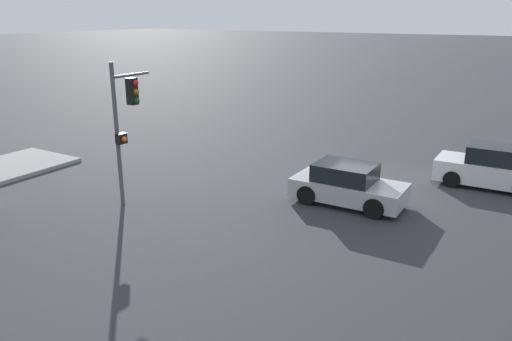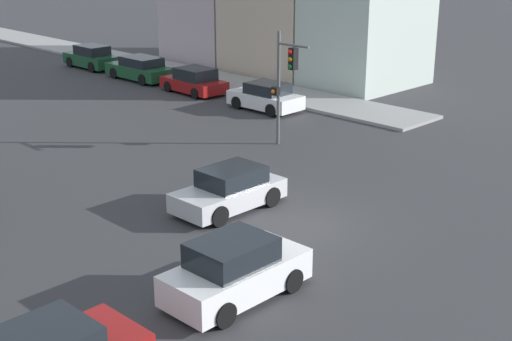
{
  "view_description": "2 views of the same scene",
  "coord_description": "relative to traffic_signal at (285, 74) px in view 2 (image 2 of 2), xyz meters",
  "views": [
    {
      "loc": [
        -6.16,
        18.0,
        6.33
      ],
      "look_at": [
        1.37,
        5.61,
        1.75
      ],
      "focal_mm": 35.0,
      "sensor_mm": 36.0,
      "label": 1
    },
    {
      "loc": [
        -15.4,
        -13.74,
        8.84
      ],
      "look_at": [
        0.88,
        2.55,
        1.02
      ],
      "focal_mm": 50.0,
      "sensor_mm": 36.0,
      "label": 2
    }
  ],
  "objects": [
    {
      "name": "ground_plane",
      "position": [
        -6.18,
        -6.15,
        -3.12
      ],
      "size": [
        300.0,
        300.0,
        0.0
      ],
      "primitive_type": "plane",
      "color": "#333335"
    },
    {
      "name": "sidewalk_strip",
      "position": [
        7.2,
        27.62,
        -3.04
      ],
      "size": [
        3.49,
        60.0,
        0.16
      ],
      "color": "gray",
      "rests_on": "ground_plane"
    },
    {
      "name": "traffic_signal",
      "position": [
        0.0,
        0.0,
        0.0
      ],
      "size": [
        0.55,
        1.82,
        4.86
      ],
      "rotation": [
        0.0,
        0.0,
        3.13
      ],
      "color": "#515456",
      "rests_on": "ground_plane"
    },
    {
      "name": "crossing_car_1",
      "position": [
        -10.61,
        -8.19,
        -2.38
      ],
      "size": [
        3.88,
        1.88,
        1.61
      ],
      "rotation": [
        0.0,
        0.0,
        0.01
      ],
      "color": "silver",
      "rests_on": "ground_plane"
    },
    {
      "name": "crossing_car_2",
      "position": [
        -6.6,
        -3.68,
        -2.45
      ],
      "size": [
        3.86,
        1.87,
        1.42
      ],
      "rotation": [
        0.0,
        0.0,
        3.15
      ],
      "color": "#B7B7BC",
      "rests_on": "ground_plane"
    },
    {
      "name": "parked_car_0",
      "position": [
        4.06,
        5.04,
        -2.45
      ],
      "size": [
        2.0,
        3.92,
        1.43
      ],
      "rotation": [
        0.0,
        0.0,
        1.6
      ],
      "color": "silver",
      "rests_on": "ground_plane"
    },
    {
      "name": "parked_car_1",
      "position": [
        4.06,
        10.69,
        -2.46
      ],
      "size": [
        2.09,
        4.08,
        1.44
      ],
      "rotation": [
        0.0,
        0.0,
        1.54
      ],
      "color": "maroon",
      "rests_on": "ground_plane"
    },
    {
      "name": "parked_car_2",
      "position": [
        4.12,
        15.88,
        -2.43
      ],
      "size": [
        2.05,
        4.78,
        1.44
      ],
      "rotation": [
        0.0,
        0.0,
        1.57
      ],
      "color": "#194728",
      "rests_on": "ground_plane"
    },
    {
      "name": "parked_car_3",
      "position": [
        4.14,
        21.37,
        -2.4
      ],
      "size": [
        1.87,
        4.28,
        1.54
      ],
      "rotation": [
        0.0,
        0.0,
        1.57
      ],
      "color": "#194728",
      "rests_on": "ground_plane"
    }
  ]
}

